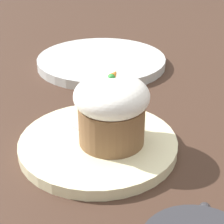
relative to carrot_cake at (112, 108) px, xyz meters
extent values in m
plane|color=#3D281E|center=(0.00, 0.02, -0.06)|extent=(4.00, 4.00, 0.00)
cylinder|color=beige|center=(0.00, 0.02, -0.06)|extent=(0.21, 0.21, 0.02)
cylinder|color=brown|center=(0.00, 0.00, -0.02)|extent=(0.09, 0.09, 0.05)
ellipsoid|color=white|center=(0.00, 0.00, 0.02)|extent=(0.10, 0.10, 0.05)
cone|color=orange|center=(0.01, 0.00, 0.04)|extent=(0.02, 0.01, 0.01)
sphere|color=green|center=(0.00, 0.00, 0.04)|extent=(0.01, 0.01, 0.01)
cube|color=silver|center=(0.02, 0.06, -0.05)|extent=(0.05, 0.09, 0.00)
ellipsoid|color=silver|center=(-0.01, 0.00, -0.05)|extent=(0.06, 0.06, 0.01)
cylinder|color=silver|center=(0.30, 0.11, -0.06)|extent=(0.27, 0.27, 0.02)
camera|label=1|loc=(-0.41, -0.12, 0.22)|focal=60.00mm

